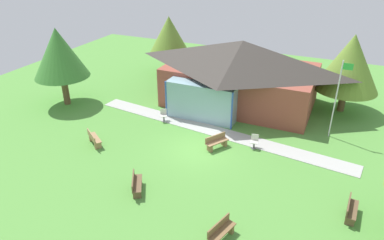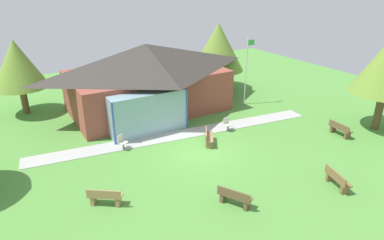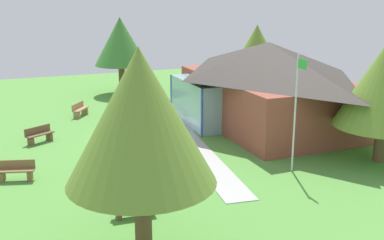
{
  "view_description": "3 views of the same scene",
  "coord_description": "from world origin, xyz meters",
  "px_view_note": "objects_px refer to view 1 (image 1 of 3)",
  "views": [
    {
      "loc": [
        7.09,
        -16.99,
        11.38
      ],
      "look_at": [
        -0.95,
        1.01,
        1.3
      ],
      "focal_mm": 33.33,
      "sensor_mm": 36.0,
      "label": 1
    },
    {
      "loc": [
        -9.01,
        -14.53,
        9.15
      ],
      "look_at": [
        0.41,
        1.61,
        1.23
      ],
      "focal_mm": 31.77,
      "sensor_mm": 36.0,
      "label": 2
    },
    {
      "loc": [
        23.07,
        -6.31,
        7.42
      ],
      "look_at": [
        0.7,
        2.7,
        0.94
      ],
      "focal_mm": 43.78,
      "sensor_mm": 36.0,
      "label": 3
    }
  ],
  "objects_px": {
    "bench_lawn_far_right": "(351,210)",
    "patio_chair_west": "(164,115)",
    "tree_west_hedge": "(59,53)",
    "pavilion": "(240,72)",
    "bench_rear_near_path": "(217,142)",
    "flagpole": "(337,96)",
    "bench_front_center": "(136,184)",
    "patio_chair_lawn_spare": "(254,142)",
    "tree_behind_pavilion_left": "(169,35)",
    "tree_behind_pavilion_right": "(350,63)",
    "bench_front_right": "(221,232)",
    "bench_mid_left": "(94,139)"
  },
  "relations": [
    {
      "from": "flagpole",
      "to": "tree_behind_pavilion_left",
      "type": "distance_m",
      "value": 16.24
    },
    {
      "from": "bench_lawn_far_right",
      "to": "tree_west_hedge",
      "type": "bearing_deg",
      "value": -99.17
    },
    {
      "from": "tree_west_hedge",
      "to": "pavilion",
      "type": "bearing_deg",
      "value": 24.61
    },
    {
      "from": "bench_front_center",
      "to": "tree_west_hedge",
      "type": "distance_m",
      "value": 13.15
    },
    {
      "from": "pavilion",
      "to": "patio_chair_lawn_spare",
      "type": "bearing_deg",
      "value": -63.94
    },
    {
      "from": "bench_rear_near_path",
      "to": "patio_chair_lawn_spare",
      "type": "xyz_separation_m",
      "value": [
        2.07,
        0.97,
        0.01
      ]
    },
    {
      "from": "flagpole",
      "to": "tree_west_hedge",
      "type": "distance_m",
      "value": 19.17
    },
    {
      "from": "bench_lawn_far_right",
      "to": "patio_chair_lawn_spare",
      "type": "height_order",
      "value": "patio_chair_lawn_spare"
    },
    {
      "from": "flagpole",
      "to": "bench_lawn_far_right",
      "type": "bearing_deg",
      "value": -78.3
    },
    {
      "from": "tree_west_hedge",
      "to": "flagpole",
      "type": "bearing_deg",
      "value": 8.68
    },
    {
      "from": "pavilion",
      "to": "tree_behind_pavilion_left",
      "type": "distance_m",
      "value": 8.88
    },
    {
      "from": "flagpole",
      "to": "tree_behind_pavilion_left",
      "type": "relative_size",
      "value": 0.96
    },
    {
      "from": "tree_behind_pavilion_right",
      "to": "tree_behind_pavilion_left",
      "type": "bearing_deg",
      "value": 172.08
    },
    {
      "from": "bench_front_right",
      "to": "tree_west_hedge",
      "type": "relative_size",
      "value": 0.27
    },
    {
      "from": "patio_chair_lawn_spare",
      "to": "tree_behind_pavilion_right",
      "type": "relative_size",
      "value": 0.15
    },
    {
      "from": "bench_front_center",
      "to": "bench_rear_near_path",
      "type": "distance_m",
      "value": 5.95
    },
    {
      "from": "patio_chair_lawn_spare",
      "to": "tree_behind_pavilion_left",
      "type": "distance_m",
      "value": 14.97
    },
    {
      "from": "bench_front_center",
      "to": "bench_front_right",
      "type": "bearing_deg",
      "value": 45.78
    },
    {
      "from": "bench_rear_near_path",
      "to": "tree_behind_pavilion_left",
      "type": "height_order",
      "value": "tree_behind_pavilion_left"
    },
    {
      "from": "bench_front_right",
      "to": "patio_chair_west",
      "type": "distance_m",
      "value": 11.41
    },
    {
      "from": "bench_front_center",
      "to": "bench_rear_near_path",
      "type": "bearing_deg",
      "value": 128.49
    },
    {
      "from": "tree_west_hedge",
      "to": "tree_behind_pavilion_left",
      "type": "relative_size",
      "value": 1.1
    },
    {
      "from": "bench_mid_left",
      "to": "patio_chair_west",
      "type": "distance_m",
      "value": 5.18
    },
    {
      "from": "flagpole",
      "to": "patio_chair_west",
      "type": "xyz_separation_m",
      "value": [
        -10.75,
        -2.44,
        -2.4
      ]
    },
    {
      "from": "bench_front_right",
      "to": "bench_lawn_far_right",
      "type": "xyz_separation_m",
      "value": [
        4.92,
        3.67,
        0.0
      ]
    },
    {
      "from": "bench_lawn_far_right",
      "to": "tree_behind_pavilion_right",
      "type": "distance_m",
      "value": 12.37
    },
    {
      "from": "tree_behind_pavilion_right",
      "to": "tree_west_hedge",
      "type": "xyz_separation_m",
      "value": [
        -19.3,
        -7.28,
        0.33
      ]
    },
    {
      "from": "bench_rear_near_path",
      "to": "bench_lawn_far_right",
      "type": "bearing_deg",
      "value": 99.14
    },
    {
      "from": "bench_lawn_far_right",
      "to": "patio_chair_west",
      "type": "relative_size",
      "value": 1.77
    },
    {
      "from": "patio_chair_west",
      "to": "flagpole",
      "type": "bearing_deg",
      "value": 160.84
    },
    {
      "from": "tree_west_hedge",
      "to": "tree_behind_pavilion_left",
      "type": "distance_m",
      "value": 10.25
    },
    {
      "from": "patio_chair_west",
      "to": "tree_behind_pavilion_right",
      "type": "distance_m",
      "value": 13.46
    },
    {
      "from": "tree_behind_pavilion_left",
      "to": "tree_behind_pavilion_right",
      "type": "bearing_deg",
      "value": -7.92
    },
    {
      "from": "flagpole",
      "to": "patio_chair_lawn_spare",
      "type": "relative_size",
      "value": 5.89
    },
    {
      "from": "bench_rear_near_path",
      "to": "tree_west_hedge",
      "type": "distance_m",
      "value": 13.36
    },
    {
      "from": "pavilion",
      "to": "bench_front_right",
      "type": "height_order",
      "value": "pavilion"
    },
    {
      "from": "patio_chair_lawn_spare",
      "to": "tree_behind_pavilion_right",
      "type": "height_order",
      "value": "tree_behind_pavilion_right"
    },
    {
      "from": "pavilion",
      "to": "bench_lawn_far_right",
      "type": "distance_m",
      "value": 13.35
    },
    {
      "from": "bench_front_center",
      "to": "patio_chair_lawn_spare",
      "type": "distance_m",
      "value": 7.77
    },
    {
      "from": "bench_front_right",
      "to": "patio_chair_lawn_spare",
      "type": "distance_m",
      "value": 7.81
    },
    {
      "from": "bench_lawn_far_right",
      "to": "patio_chair_lawn_spare",
      "type": "bearing_deg",
      "value": -122.83
    },
    {
      "from": "bench_front_right",
      "to": "patio_chair_lawn_spare",
      "type": "relative_size",
      "value": 1.82
    },
    {
      "from": "flagpole",
      "to": "tree_behind_pavilion_left",
      "type": "xyz_separation_m",
      "value": [
        -14.85,
        6.51,
        0.77
      ]
    },
    {
      "from": "pavilion",
      "to": "patio_chair_west",
      "type": "xyz_separation_m",
      "value": [
        -3.78,
        -5.02,
        -2.09
      ]
    },
    {
      "from": "flagpole",
      "to": "patio_chair_lawn_spare",
      "type": "distance_m",
      "value": 5.79
    },
    {
      "from": "bench_front_center",
      "to": "bench_rear_near_path",
      "type": "height_order",
      "value": "same"
    },
    {
      "from": "patio_chair_lawn_spare",
      "to": "tree_behind_pavilion_left",
      "type": "bearing_deg",
      "value": -49.78
    },
    {
      "from": "patio_chair_west",
      "to": "bench_front_center",
      "type": "bearing_deg",
      "value": 76.01
    },
    {
      "from": "patio_chair_west",
      "to": "patio_chair_lawn_spare",
      "type": "height_order",
      "value": "same"
    },
    {
      "from": "bench_lawn_far_right",
      "to": "bench_front_center",
      "type": "bearing_deg",
      "value": -73.09
    }
  ]
}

